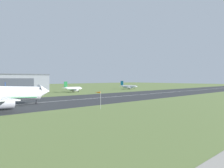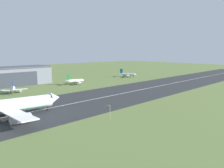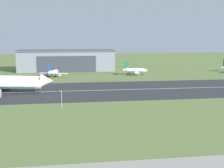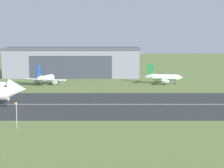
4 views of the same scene
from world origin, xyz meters
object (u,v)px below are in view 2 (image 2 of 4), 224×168
(airplane_landing, at_px, (2,107))
(airplane_parked_west, at_px, (76,81))
(windsock_pole, at_px, (108,107))
(airplane_parked_east, at_px, (13,89))
(airplane_parked_centre, at_px, (128,74))

(airplane_landing, height_order, airplane_parked_west, airplane_landing)
(airplane_landing, xyz_separation_m, windsock_pole, (30.27, -30.65, 0.38))
(airplane_parked_west, distance_m, airplane_parked_east, 52.69)
(airplane_parked_centre, bearing_deg, windsock_pole, -142.09)
(airplane_parked_west, height_order, airplane_parked_centre, airplane_parked_west)
(airplane_parked_centre, bearing_deg, airplane_parked_west, -176.88)
(airplane_landing, distance_m, airplane_parked_west, 96.84)
(airplane_parked_east, bearing_deg, windsock_pole, -86.36)
(airplane_landing, distance_m, windsock_pole, 43.08)
(airplane_parked_east, height_order, windsock_pole, airplane_parked_east)
(airplane_parked_west, height_order, airplane_parked_east, airplane_parked_east)
(airplane_parked_east, xyz_separation_m, windsock_pole, (5.47, -85.90, 2.89))
(airplane_parked_centre, height_order, airplane_parked_east, airplane_parked_east)
(airplane_parked_east, relative_size, windsock_pole, 2.83)
(airplane_landing, bearing_deg, airplane_parked_centre, 22.57)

